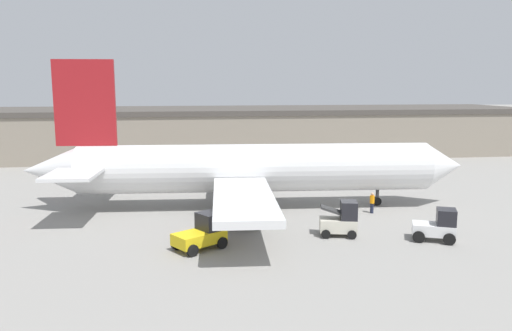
{
  "coord_description": "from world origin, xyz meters",
  "views": [
    {
      "loc": [
        -5.73,
        -40.34,
        10.17
      ],
      "look_at": [
        0.0,
        0.0,
        3.56
      ],
      "focal_mm": 35.0,
      "sensor_mm": 36.0,
      "label": 1
    }
  ],
  "objects_px": {
    "airplane": "(244,168)",
    "belt_loader_truck": "(341,220)",
    "baggage_tug": "(203,232)",
    "pushback_tug": "(437,226)",
    "ground_crew_worker": "(372,202)"
  },
  "relations": [
    {
      "from": "baggage_tug",
      "to": "airplane",
      "type": "bearing_deg",
      "value": 35.34
    },
    {
      "from": "baggage_tug",
      "to": "pushback_tug",
      "type": "height_order",
      "value": "baggage_tug"
    },
    {
      "from": "airplane",
      "to": "baggage_tug",
      "type": "bearing_deg",
      "value": -106.95
    },
    {
      "from": "airplane",
      "to": "belt_loader_truck",
      "type": "bearing_deg",
      "value": -53.34
    },
    {
      "from": "belt_loader_truck",
      "to": "airplane",
      "type": "bearing_deg",
      "value": 135.22
    },
    {
      "from": "pushback_tug",
      "to": "ground_crew_worker",
      "type": "bearing_deg",
      "value": 125.95
    },
    {
      "from": "airplane",
      "to": "pushback_tug",
      "type": "distance_m",
      "value": 15.89
    },
    {
      "from": "baggage_tug",
      "to": "pushback_tug",
      "type": "relative_size",
      "value": 1.15
    },
    {
      "from": "airplane",
      "to": "pushback_tug",
      "type": "relative_size",
      "value": 11.65
    },
    {
      "from": "airplane",
      "to": "pushback_tug",
      "type": "xyz_separation_m",
      "value": [
        11.51,
        -10.71,
        -2.36
      ]
    },
    {
      "from": "belt_loader_truck",
      "to": "baggage_tug",
      "type": "bearing_deg",
      "value": -159.41
    },
    {
      "from": "baggage_tug",
      "to": "ground_crew_worker",
      "type": "bearing_deg",
      "value": -7.47
    },
    {
      "from": "airplane",
      "to": "baggage_tug",
      "type": "xyz_separation_m",
      "value": [
        -3.82,
        -10.03,
        -2.34
      ]
    },
    {
      "from": "ground_crew_worker",
      "to": "baggage_tug",
      "type": "relative_size",
      "value": 0.47
    },
    {
      "from": "airplane",
      "to": "baggage_tug",
      "type": "relative_size",
      "value": 10.13
    }
  ]
}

